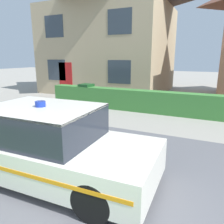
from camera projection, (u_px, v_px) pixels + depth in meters
road_strip at (135, 170)px, 4.80m from camera, size 28.00×5.02×0.01m
garden_hedge at (147, 101)px, 9.83m from camera, size 9.93×0.59×0.97m
police_car at (52, 144)px, 4.39m from camera, size 4.10×1.99×1.57m
house_left at (110, 33)px, 15.50m from camera, size 8.43×7.05×7.95m
wheelie_bin at (87, 95)px, 11.19m from camera, size 0.67×0.69×1.10m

